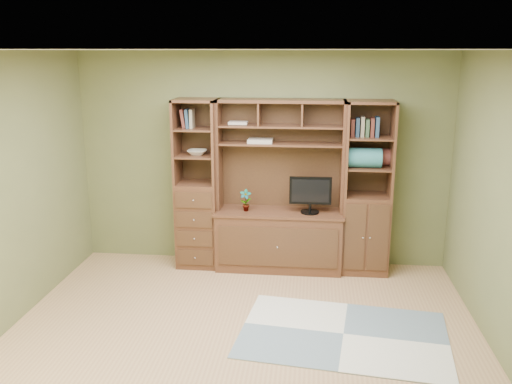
# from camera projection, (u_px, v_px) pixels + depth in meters

# --- Properties ---
(room) EXTENTS (4.60, 4.10, 2.64)m
(room) POSITION_uv_depth(u_px,v_px,m) (241.00, 204.00, 4.69)
(room) COLOR tan
(room) RESTS_ON ground
(center_hutch) EXTENTS (1.54, 0.53, 2.05)m
(center_hutch) POSITION_uv_depth(u_px,v_px,m) (279.00, 187.00, 6.41)
(center_hutch) COLOR #4F2D1B
(center_hutch) RESTS_ON ground
(left_tower) EXTENTS (0.50, 0.45, 2.05)m
(left_tower) POSITION_uv_depth(u_px,v_px,m) (197.00, 184.00, 6.55)
(left_tower) COLOR #4F2D1B
(left_tower) RESTS_ON ground
(right_tower) EXTENTS (0.55, 0.45, 2.05)m
(right_tower) POSITION_uv_depth(u_px,v_px,m) (367.00, 189.00, 6.34)
(right_tower) COLOR #4F2D1B
(right_tower) RESTS_ON ground
(rug) EXTENTS (2.05, 1.49, 0.01)m
(rug) POSITION_uv_depth(u_px,v_px,m) (343.00, 334.00, 5.10)
(rug) COLOR #AAB0B0
(rug) RESTS_ON ground
(monitor) EXTENTS (0.50, 0.23, 0.60)m
(monitor) POSITION_uv_depth(u_px,v_px,m) (310.00, 188.00, 6.34)
(monitor) COLOR black
(monitor) RESTS_ON center_hutch
(orchid) EXTENTS (0.14, 0.09, 0.26)m
(orchid) POSITION_uv_depth(u_px,v_px,m) (246.00, 200.00, 6.46)
(orchid) COLOR #9E4035
(orchid) RESTS_ON center_hutch
(magazines) EXTENTS (0.29, 0.21, 0.04)m
(magazines) POSITION_uv_depth(u_px,v_px,m) (260.00, 141.00, 6.38)
(magazines) COLOR #B8AD9D
(magazines) RESTS_ON center_hutch
(bowl) EXTENTS (0.23, 0.23, 0.06)m
(bowl) POSITION_uv_depth(u_px,v_px,m) (197.00, 152.00, 6.45)
(bowl) COLOR beige
(bowl) RESTS_ON left_tower
(blanket_teal) EXTENTS (0.39, 0.23, 0.23)m
(blanket_teal) POSITION_uv_depth(u_px,v_px,m) (364.00, 158.00, 6.21)
(blanket_teal) COLOR #2D7176
(blanket_teal) RESTS_ON right_tower
(blanket_red) EXTENTS (0.36, 0.20, 0.20)m
(blanket_red) POSITION_uv_depth(u_px,v_px,m) (375.00, 157.00, 6.32)
(blanket_red) COLOR brown
(blanket_red) RESTS_ON right_tower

